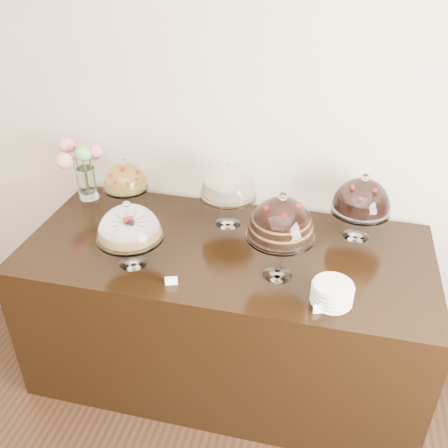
% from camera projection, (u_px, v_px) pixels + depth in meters
% --- Properties ---
extents(wall_back, '(5.00, 0.04, 3.00)m').
position_uv_depth(wall_back, '(236.00, 107.00, 2.86)').
color(wall_back, beige).
rests_on(wall_back, ground).
extents(display_counter, '(2.20, 1.00, 0.90)m').
position_uv_depth(display_counter, '(226.00, 311.00, 2.94)').
color(display_counter, black).
rests_on(display_counter, ground).
extents(cake_stand_sugar_sponge, '(0.33, 0.33, 0.36)m').
position_uv_depth(cake_stand_sugar_sponge, '(129.00, 226.00, 2.46)').
color(cake_stand_sugar_sponge, white).
rests_on(cake_stand_sugar_sponge, display_counter).
extents(cake_stand_choco_layer, '(0.33, 0.33, 0.47)m').
position_uv_depth(cake_stand_choco_layer, '(281.00, 221.00, 2.33)').
color(cake_stand_choco_layer, white).
rests_on(cake_stand_choco_layer, display_counter).
extents(cake_stand_cheesecake, '(0.33, 0.33, 0.40)m').
position_uv_depth(cake_stand_cheesecake, '(228.00, 184.00, 2.78)').
color(cake_stand_cheesecake, white).
rests_on(cake_stand_cheesecake, display_counter).
extents(cake_stand_dark_choco, '(0.33, 0.33, 0.39)m').
position_uv_depth(cake_stand_dark_choco, '(362.00, 198.00, 2.68)').
color(cake_stand_dark_choco, white).
rests_on(cake_stand_dark_choco, display_counter).
extents(cake_stand_fruit_tart, '(0.26, 0.26, 0.36)m').
position_uv_depth(cake_stand_fruit_tart, '(125.00, 179.00, 2.91)').
color(cake_stand_fruit_tart, white).
rests_on(cake_stand_fruit_tart, display_counter).
extents(flower_vase, '(0.28, 0.28, 0.39)m').
position_uv_depth(flower_vase, '(82.00, 163.00, 3.05)').
color(flower_vase, white).
rests_on(flower_vase, display_counter).
extents(plate_stack, '(0.19, 0.19, 0.10)m').
position_uv_depth(plate_stack, '(332.00, 293.00, 2.29)').
color(plate_stack, white).
rests_on(plate_stack, display_counter).
extents(price_card_left, '(0.06, 0.03, 0.04)m').
position_uv_depth(price_card_left, '(171.00, 281.00, 2.42)').
color(price_card_left, white).
rests_on(price_card_left, display_counter).
extents(price_card_right, '(0.06, 0.03, 0.04)m').
position_uv_depth(price_card_right, '(320.00, 309.00, 2.25)').
color(price_card_right, white).
rests_on(price_card_right, display_counter).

